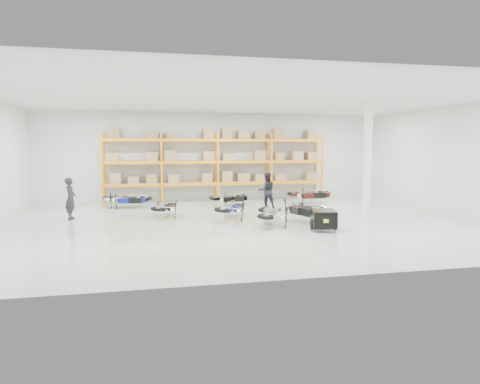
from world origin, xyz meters
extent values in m
plane|color=#A9BDAB|center=(0.00, 0.00, 0.00)|extent=(18.00, 18.00, 0.00)
plane|color=white|center=(0.00, 0.00, 4.50)|extent=(18.00, 18.00, 0.00)
plane|color=silver|center=(0.00, 7.00, 2.25)|extent=(18.00, 0.00, 18.00)
plane|color=silver|center=(0.00, -7.00, 2.25)|extent=(18.00, 0.00, 18.00)
plane|color=silver|center=(9.00, 0.00, 2.25)|extent=(0.00, 14.00, 14.00)
cube|color=orange|center=(-5.60, 6.00, 1.75)|extent=(0.08, 0.08, 3.50)
cube|color=orange|center=(-5.60, 6.90, 1.75)|extent=(0.08, 0.08, 3.50)
cube|color=orange|center=(-2.80, 6.00, 1.75)|extent=(0.08, 0.08, 3.50)
cube|color=orange|center=(-2.80, 6.90, 1.75)|extent=(0.08, 0.08, 3.50)
cube|color=orange|center=(0.00, 6.00, 1.75)|extent=(0.08, 0.08, 3.50)
cube|color=orange|center=(0.00, 6.90, 1.75)|extent=(0.08, 0.08, 3.50)
cube|color=orange|center=(2.80, 6.00, 1.75)|extent=(0.08, 0.08, 3.50)
cube|color=orange|center=(2.80, 6.90, 1.75)|extent=(0.08, 0.08, 3.50)
cube|color=orange|center=(5.60, 6.00, 1.75)|extent=(0.08, 0.08, 3.50)
cube|color=orange|center=(5.60, 6.90, 1.75)|extent=(0.08, 0.08, 3.50)
cube|color=orange|center=(-4.20, 6.00, 0.90)|extent=(2.70, 0.08, 0.12)
cube|color=orange|center=(-4.20, 6.90, 0.90)|extent=(2.70, 0.08, 0.12)
cube|color=#97754E|center=(-4.20, 6.45, 0.97)|extent=(2.68, 0.88, 0.02)
cube|color=#97754E|center=(-4.20, 6.45, 1.20)|extent=(2.40, 0.70, 0.44)
cube|color=orange|center=(-1.40, 6.00, 0.90)|extent=(2.70, 0.08, 0.12)
cube|color=orange|center=(-1.40, 6.90, 0.90)|extent=(2.70, 0.08, 0.12)
cube|color=#97754E|center=(-1.40, 6.45, 0.97)|extent=(2.68, 0.88, 0.02)
cube|color=#97754E|center=(-1.40, 6.45, 1.20)|extent=(2.40, 0.70, 0.44)
cube|color=orange|center=(1.40, 6.00, 0.90)|extent=(2.70, 0.08, 0.12)
cube|color=orange|center=(1.40, 6.90, 0.90)|extent=(2.70, 0.08, 0.12)
cube|color=#97754E|center=(1.40, 6.45, 0.97)|extent=(2.68, 0.88, 0.02)
cube|color=#97754E|center=(1.40, 6.45, 1.20)|extent=(2.40, 0.70, 0.44)
cube|color=orange|center=(4.20, 6.00, 0.90)|extent=(2.70, 0.08, 0.12)
cube|color=orange|center=(4.20, 6.90, 0.90)|extent=(2.70, 0.08, 0.12)
cube|color=#97754E|center=(4.20, 6.45, 0.97)|extent=(2.68, 0.88, 0.02)
cube|color=#97754E|center=(4.20, 6.45, 1.20)|extent=(2.40, 0.70, 0.44)
cube|color=orange|center=(-4.20, 6.00, 2.00)|extent=(2.70, 0.08, 0.12)
cube|color=orange|center=(-4.20, 6.90, 2.00)|extent=(2.70, 0.08, 0.12)
cube|color=#97754E|center=(-4.20, 6.45, 2.07)|extent=(2.68, 0.88, 0.02)
cube|color=#97754E|center=(-4.20, 6.45, 2.30)|extent=(2.40, 0.70, 0.44)
cube|color=orange|center=(-1.40, 6.00, 2.00)|extent=(2.70, 0.08, 0.12)
cube|color=orange|center=(-1.40, 6.90, 2.00)|extent=(2.70, 0.08, 0.12)
cube|color=#97754E|center=(-1.40, 6.45, 2.07)|extent=(2.68, 0.88, 0.02)
cube|color=#97754E|center=(-1.40, 6.45, 2.30)|extent=(2.40, 0.70, 0.44)
cube|color=orange|center=(1.40, 6.00, 2.00)|extent=(2.70, 0.08, 0.12)
cube|color=orange|center=(1.40, 6.90, 2.00)|extent=(2.70, 0.08, 0.12)
cube|color=#97754E|center=(1.40, 6.45, 2.07)|extent=(2.68, 0.88, 0.02)
cube|color=#97754E|center=(1.40, 6.45, 2.30)|extent=(2.40, 0.70, 0.44)
cube|color=orange|center=(4.20, 6.00, 2.00)|extent=(2.70, 0.08, 0.12)
cube|color=orange|center=(4.20, 6.90, 2.00)|extent=(2.70, 0.08, 0.12)
cube|color=#97754E|center=(4.20, 6.45, 2.07)|extent=(2.68, 0.88, 0.02)
cube|color=#97754E|center=(4.20, 6.45, 2.30)|extent=(2.40, 0.70, 0.44)
cube|color=orange|center=(-4.20, 6.00, 3.10)|extent=(2.70, 0.08, 0.12)
cube|color=orange|center=(-4.20, 6.90, 3.10)|extent=(2.70, 0.08, 0.12)
cube|color=#97754E|center=(-4.20, 6.45, 3.17)|extent=(2.68, 0.88, 0.02)
cube|color=#97754E|center=(-4.20, 6.45, 3.40)|extent=(2.40, 0.70, 0.44)
cube|color=orange|center=(-1.40, 6.00, 3.10)|extent=(2.70, 0.08, 0.12)
cube|color=orange|center=(-1.40, 6.90, 3.10)|extent=(2.70, 0.08, 0.12)
cube|color=#97754E|center=(-1.40, 6.45, 3.17)|extent=(2.68, 0.88, 0.02)
cube|color=#97754E|center=(-1.40, 6.45, 3.40)|extent=(2.40, 0.70, 0.44)
cube|color=orange|center=(1.40, 6.00, 3.10)|extent=(2.70, 0.08, 0.12)
cube|color=orange|center=(1.40, 6.90, 3.10)|extent=(2.70, 0.08, 0.12)
cube|color=#97754E|center=(1.40, 6.45, 3.17)|extent=(2.68, 0.88, 0.02)
cube|color=#97754E|center=(1.40, 6.45, 3.40)|extent=(2.40, 0.70, 0.44)
cube|color=orange|center=(4.20, 6.00, 3.10)|extent=(2.70, 0.08, 0.12)
cube|color=orange|center=(4.20, 6.90, 3.10)|extent=(2.70, 0.08, 0.12)
cube|color=#97754E|center=(4.20, 6.45, 3.17)|extent=(2.68, 0.88, 0.02)
cube|color=#97754E|center=(4.20, 6.45, 3.40)|extent=(2.40, 0.70, 0.44)
cube|color=white|center=(5.20, 0.50, 2.25)|extent=(0.25, 0.25, 4.50)
cube|color=black|center=(2.21, -2.19, 0.41)|extent=(0.97, 1.12, 0.56)
cube|color=yellow|center=(2.21, -2.68, 0.41)|extent=(0.16, 0.06, 0.11)
torus|color=black|center=(1.82, -2.19, 0.20)|extent=(0.08, 0.39, 0.39)
torus|color=black|center=(2.59, -2.19, 0.20)|extent=(0.08, 0.39, 0.39)
cylinder|color=black|center=(2.21, -1.53, 0.46)|extent=(0.26, 0.90, 0.04)
imported|color=#222129|center=(-6.38, 1.98, 0.80)|extent=(0.40, 0.59, 1.60)
imported|color=black|center=(1.77, 3.25, 0.81)|extent=(0.80, 0.64, 1.62)
camera|label=1|loc=(-3.43, -15.28, 2.76)|focal=32.00mm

